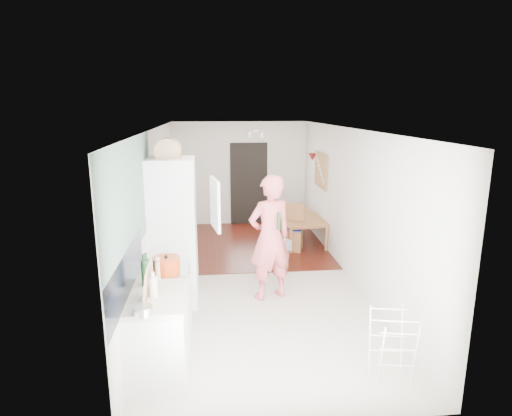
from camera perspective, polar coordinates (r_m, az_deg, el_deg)
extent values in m
cube|color=beige|center=(7.38, -0.11, -9.28)|extent=(3.20, 7.00, 0.01)
cube|color=#541D11|center=(9.10, -1.30, -4.78)|extent=(3.20, 3.30, 0.01)
cube|color=slate|center=(4.96, -16.27, 1.30)|extent=(0.02, 3.00, 1.30)
cube|color=black|center=(4.63, -16.82, -8.63)|extent=(0.02, 1.90, 0.50)
cube|color=black|center=(10.45, -0.96, 3.23)|extent=(0.90, 0.04, 2.00)
cube|color=white|center=(4.90, -12.82, -16.47)|extent=(0.60, 0.90, 0.86)
cube|color=beige|center=(4.69, -13.11, -11.58)|extent=(0.62, 0.92, 0.06)
cube|color=white|center=(5.55, -11.92, -12.55)|extent=(0.60, 0.60, 0.88)
cube|color=silver|center=(5.37, -12.16, -8.12)|extent=(0.60, 0.60, 0.04)
cube|color=white|center=(6.27, -11.01, -3.23)|extent=(0.66, 0.66, 2.15)
cube|color=white|center=(5.84, -5.49, 0.53)|extent=(0.14, 0.56, 0.70)
cube|color=white|center=(6.14, -8.32, 1.08)|extent=(0.02, 0.52, 0.66)
cube|color=tan|center=(9.06, 8.68, 5.02)|extent=(0.03, 0.90, 0.70)
cube|color=#A15534|center=(9.05, 8.58, 5.02)|extent=(0.00, 0.94, 0.74)
cone|color=maroon|center=(9.65, 7.52, 6.76)|extent=(0.18, 0.18, 0.16)
imported|color=#E05F62|center=(6.30, 1.88, -2.51)|extent=(0.95, 0.79, 2.24)
imported|color=#A15534|center=(9.25, 5.76, -3.02)|extent=(0.91, 1.45, 0.49)
cube|color=slate|center=(7.59, 2.74, -4.86)|extent=(0.52, 0.52, 0.18)
cylinder|color=#C13A0E|center=(5.21, -11.86, -7.44)|extent=(0.36, 0.36, 0.19)
cylinder|color=silver|center=(4.28, -14.83, -13.08)|extent=(0.18, 0.18, 0.09)
cylinder|color=#1C4020|center=(6.15, 3.05, -1.75)|extent=(0.05, 0.05, 0.25)
cylinder|color=#1C4020|center=(4.90, -14.38, -8.28)|extent=(0.09, 0.09, 0.30)
cylinder|color=#1C4020|center=(4.89, -14.65, -8.40)|extent=(0.08, 0.08, 0.29)
cylinder|color=silver|center=(4.61, -13.54, -10.20)|extent=(0.09, 0.09, 0.21)
cylinder|color=tan|center=(4.94, -14.60, -8.49)|extent=(0.07, 0.07, 0.23)
cylinder|color=tan|center=(5.01, -12.97, -8.18)|extent=(0.06, 0.06, 0.22)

